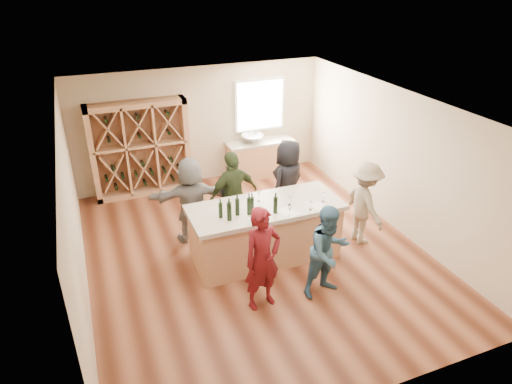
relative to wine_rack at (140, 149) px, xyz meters
name	(u,v)px	position (x,y,z in m)	size (l,w,h in m)	color
floor	(255,254)	(1.50, -3.27, -1.15)	(6.00, 7.00, 0.10)	brown
ceiling	(255,104)	(1.50, -3.27, 1.75)	(6.00, 7.00, 0.10)	white
wall_back	(200,125)	(1.50, 0.28, 0.30)	(6.00, 0.10, 2.80)	#C1AD8C
wall_front	(373,315)	(1.50, -6.82, 0.30)	(6.00, 0.10, 2.80)	#C1AD8C
wall_left	(70,217)	(-1.55, -3.27, 0.30)	(0.10, 7.00, 2.80)	#C1AD8C
wall_right	(399,160)	(4.55, -3.27, 0.30)	(0.10, 7.00, 2.80)	#C1AD8C
window_frame	(260,105)	(3.00, 0.20, 0.65)	(1.30, 0.06, 1.30)	white
window_pane	(260,105)	(3.00, 0.17, 0.65)	(1.18, 0.01, 1.18)	white
wine_rack	(140,149)	(0.00, 0.00, 0.00)	(2.20, 0.45, 2.20)	tan
back_counter_base	(260,159)	(2.90, -0.07, -0.67)	(1.60, 0.58, 0.86)	tan
back_counter_top	(260,142)	(2.90, -0.07, -0.21)	(1.70, 0.62, 0.06)	#AEA48F
sink	(252,138)	(2.70, -0.07, -0.09)	(0.54, 0.54, 0.19)	silver
faucet	(250,134)	(2.70, 0.11, -0.03)	(0.02, 0.02, 0.30)	silver
tasting_counter_base	(265,234)	(1.62, -3.49, -0.60)	(2.60, 1.00, 1.00)	tan
tasting_counter_top	(266,207)	(1.62, -3.49, -0.06)	(2.72, 1.12, 0.08)	#AEA48F
wine_bottle_a	(221,210)	(0.76, -3.60, 0.11)	(0.07, 0.07, 0.27)	black
wine_bottle_b	(229,212)	(0.86, -3.73, 0.14)	(0.08, 0.08, 0.32)	black
wine_bottle_c	(237,207)	(1.05, -3.62, 0.13)	(0.07, 0.07, 0.30)	black
wine_bottle_d	(249,206)	(1.24, -3.67, 0.13)	(0.08, 0.08, 0.31)	black
wine_bottle_e	(252,205)	(1.31, -3.62, 0.12)	(0.07, 0.07, 0.28)	black
wine_glass_a	(258,218)	(1.27, -3.98, 0.07)	(0.07, 0.07, 0.18)	white
wine_glass_b	(289,212)	(1.84, -3.99, 0.06)	(0.06, 0.06, 0.17)	white
wine_glass_c	(311,206)	(2.27, -3.91, 0.06)	(0.06, 0.06, 0.16)	white
wine_glass_d	(290,200)	(2.01, -3.62, 0.08)	(0.08, 0.08, 0.20)	white
wine_glass_e	(323,197)	(2.62, -3.74, 0.07)	(0.07, 0.07, 0.18)	white
tasting_menu_a	(258,220)	(1.30, -3.91, -0.02)	(0.23, 0.31, 0.00)	white
tasting_menu_b	(288,212)	(1.87, -3.86, -0.02)	(0.23, 0.32, 0.00)	white
tasting_menu_c	(319,206)	(2.47, -3.86, -0.02)	(0.23, 0.32, 0.00)	white
person_near_left	(262,259)	(1.07, -4.67, -0.24)	(0.63, 0.46, 1.72)	#590F14
person_near_right	(329,252)	(2.15, -4.79, -0.31)	(0.77, 0.42, 1.59)	#335972
person_server	(365,203)	(3.57, -3.67, -0.28)	(1.06, 0.49, 1.64)	gray
person_far_mid	(233,195)	(1.34, -2.54, -0.21)	(1.04, 0.53, 1.77)	#263319
person_far_right	(288,182)	(2.55, -2.43, -0.21)	(0.87, 0.57, 1.79)	black
person_far_left	(191,200)	(0.55, -2.40, -0.24)	(1.59, 0.57, 1.72)	slate
wine_bottle_f	(275,205)	(1.67, -3.79, 0.13)	(0.07, 0.07, 0.30)	black
wine_glass_f	(259,197)	(1.57, -3.29, 0.07)	(0.07, 0.07, 0.18)	white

